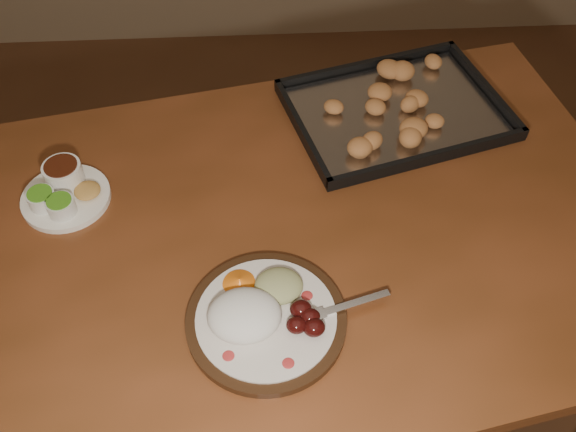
{
  "coord_description": "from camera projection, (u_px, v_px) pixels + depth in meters",
  "views": [
    {
      "loc": [
        0.11,
        -0.5,
        1.71
      ],
      "look_at": [
        0.15,
        0.29,
        0.77
      ],
      "focal_mm": 40.0,
      "sensor_mm": 36.0,
      "label": 1
    }
  ],
  "objects": [
    {
      "name": "dining_table",
      "position": [
        264.0,
        265.0,
        1.3
      ],
      "size": [
        1.64,
        1.17,
        0.75
      ],
      "rotation": [
        0.0,
        0.0,
        0.19
      ],
      "color": "brown",
      "rests_on": "ground"
    },
    {
      "name": "baking_tray",
      "position": [
        396.0,
        109.0,
        1.43
      ],
      "size": [
        0.54,
        0.45,
        0.05
      ],
      "rotation": [
        0.0,
        0.0,
        0.28
      ],
      "color": "black",
      "rests_on": "dining_table"
    },
    {
      "name": "condiment_saucer",
      "position": [
        63.0,
        191.0,
        1.27
      ],
      "size": [
        0.17,
        0.17,
        0.06
      ],
      "rotation": [
        0.0,
        0.0,
        -0.17
      ],
      "color": "white",
      "rests_on": "dining_table"
    },
    {
      "name": "dinner_plate",
      "position": [
        262.0,
        315.0,
        1.09
      ],
      "size": [
        0.35,
        0.28,
        0.06
      ],
      "rotation": [
        0.0,
        0.0,
        -0.03
      ],
      "color": "black",
      "rests_on": "dining_table"
    }
  ]
}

